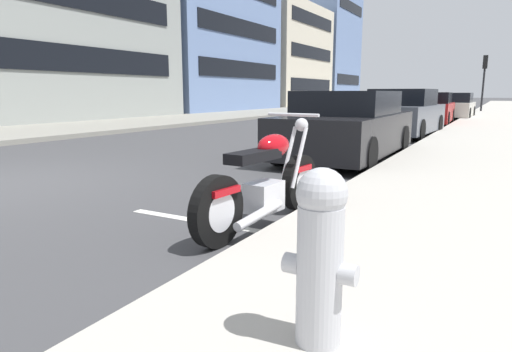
{
  "coord_description": "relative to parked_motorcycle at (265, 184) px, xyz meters",
  "views": [
    {
      "loc": [
        -3.64,
        -6.46,
        1.33
      ],
      "look_at": [
        0.03,
        -4.43,
        0.54
      ],
      "focal_mm": 31.07,
      "sensor_mm": 36.0,
      "label": 1
    }
  ],
  "objects": [
    {
      "name": "townhouse_far_uphill",
      "position": [
        46.58,
        18.33,
        5.93
      ],
      "size": [
        9.47,
        9.12,
        12.72
      ],
      "color": "#6B84B2",
      "rests_on": "ground"
    },
    {
      "name": "parked_car_mid_block",
      "position": [
        21.37,
        0.28,
        0.2
      ],
      "size": [
        4.08,
        1.95,
        1.33
      ],
      "rotation": [
        0.0,
        0.0,
        -0.01
      ],
      "color": "beige",
      "rests_on": "ground"
    },
    {
      "name": "parked_car_at_intersection",
      "position": [
        4.89,
        0.71,
        0.22
      ],
      "size": [
        4.24,
        1.86,
        1.37
      ],
      "rotation": [
        0.0,
        0.0,
        -0.0
      ],
      "color": "black",
      "rests_on": "ground"
    },
    {
      "name": "parked_car_near_corner",
      "position": [
        10.45,
        0.7,
        0.25
      ],
      "size": [
        4.24,
        2.01,
        1.44
      ],
      "rotation": [
        0.0,
        0.0,
        -0.05
      ],
      "color": "#4C515B",
      "rests_on": "ground"
    },
    {
      "name": "parking_stall_stripe",
      "position": [
        -0.22,
        0.46,
        -0.43
      ],
      "size": [
        0.12,
        2.2,
        0.01
      ],
      "primitive_type": "cube",
      "color": "silver",
      "rests_on": "ground"
    },
    {
      "name": "townhouse_near_left",
      "position": [
        22.78,
        18.76,
        6.13
      ],
      "size": [
        11.93,
        9.98,
        13.12
      ],
      "color": "#6B84B2",
      "rests_on": "ground"
    },
    {
      "name": "traffic_signal_near_corner",
      "position": [
        29.33,
        -0.72,
        2.31
      ],
      "size": [
        0.36,
        0.28,
        3.58
      ],
      "color": "black",
      "rests_on": "sidewalk_near_curb"
    },
    {
      "name": "fire_hydrant",
      "position": [
        -1.98,
        -1.33,
        0.17
      ],
      "size": [
        0.24,
        0.36,
        0.86
      ],
      "color": "#B7B7BC",
      "rests_on": "sidewalk_near_curb"
    },
    {
      "name": "townhouse_corner_block",
      "position": [
        35.43,
        17.85,
        4.22
      ],
      "size": [
        11.16,
        8.17,
        9.3
      ],
      "color": "beige",
      "rests_on": "ground"
    },
    {
      "name": "sidewalk_far_curb",
      "position": [
        11.78,
        11.5,
        -0.36
      ],
      "size": [
        120.0,
        5.0,
        0.14
      ],
      "primitive_type": "cube",
      "color": "gray",
      "rests_on": "ground"
    },
    {
      "name": "parked_motorcycle",
      "position": [
        0.0,
        0.0,
        0.0
      ],
      "size": [
        2.15,
        0.62,
        1.12
      ],
      "rotation": [
        0.0,
        0.0,
        -0.09
      ],
      "color": "black",
      "rests_on": "ground"
    },
    {
      "name": "parked_car_second_in_row",
      "position": [
        16.05,
        0.73,
        0.22
      ],
      "size": [
        4.19,
        1.95,
        1.35
      ],
      "rotation": [
        0.0,
        0.0,
        0.03
      ],
      "color": "#AD1919",
      "rests_on": "ground"
    }
  ]
}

